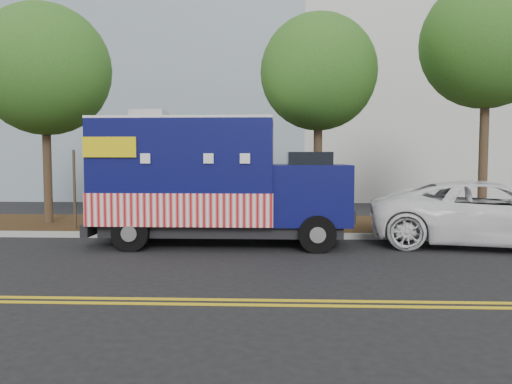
{
  "coord_description": "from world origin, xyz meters",
  "views": [
    {
      "loc": [
        0.69,
        -11.93,
        2.19
      ],
      "look_at": [
        0.16,
        0.6,
        1.31
      ],
      "focal_mm": 35.0,
      "sensor_mm": 36.0,
      "label": 1
    }
  ],
  "objects": [
    {
      "name": "ground",
      "position": [
        0.0,
        0.0,
        0.0
      ],
      "size": [
        120.0,
        120.0,
        0.0
      ],
      "primitive_type": "plane",
      "color": "black",
      "rests_on": "ground"
    },
    {
      "name": "curb",
      "position": [
        0.0,
        1.4,
        0.07
      ],
      "size": [
        120.0,
        0.18,
        0.15
      ],
      "primitive_type": "cube",
      "color": "#9E9E99",
      "rests_on": "ground"
    },
    {
      "name": "mulch_strip",
      "position": [
        0.0,
        3.5,
        0.07
      ],
      "size": [
        120.0,
        4.0,
        0.15
      ],
      "primitive_type": "cube",
      "color": "#321E0D",
      "rests_on": "ground"
    },
    {
      "name": "centerline_near",
      "position": [
        0.0,
        -4.45,
        0.01
      ],
      "size": [
        120.0,
        0.1,
        0.01
      ],
      "primitive_type": "cube",
      "color": "gold",
      "rests_on": "ground"
    },
    {
      "name": "centerline_far",
      "position": [
        0.0,
        -4.7,
        0.01
      ],
      "size": [
        120.0,
        0.1,
        0.01
      ],
      "primitive_type": "cube",
      "color": "gold",
      "rests_on": "ground"
    },
    {
      "name": "tree_a",
      "position": [
        -6.43,
        3.26,
        4.86
      ],
      "size": [
        4.0,
        4.0,
        6.87
      ],
      "color": "#38281C",
      "rests_on": "ground"
    },
    {
      "name": "tree_b",
      "position": [
        1.9,
        2.99,
        4.67
      ],
      "size": [
        3.43,
        3.43,
        6.4
      ],
      "color": "#38281C",
      "rests_on": "ground"
    },
    {
      "name": "tree_c",
      "position": [
        6.68,
        2.83,
        5.44
      ],
      "size": [
        3.75,
        3.75,
        7.33
      ],
      "color": "#38281C",
      "rests_on": "ground"
    },
    {
      "name": "sign_post",
      "position": [
        -5.05,
        1.94,
        1.2
      ],
      "size": [
        0.06,
        0.06,
        2.4
      ],
      "primitive_type": "cube",
      "color": "#473828",
      "rests_on": "ground"
    },
    {
      "name": "food_truck",
      "position": [
        -1.02,
        0.5,
        1.52
      ],
      "size": [
        6.39,
        2.48,
        3.36
      ],
      "rotation": [
        0.0,
        0.0,
        -0.0
      ],
      "color": "black",
      "rests_on": "ground"
    },
    {
      "name": "white_car",
      "position": [
        5.95,
        0.5,
        0.8
      ],
      "size": [
        6.21,
        3.84,
        1.6
      ],
      "primitive_type": "imported",
      "rotation": [
        0.0,
        0.0,
        1.35
      ],
      "color": "white",
      "rests_on": "ground"
    }
  ]
}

